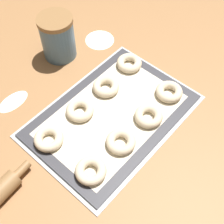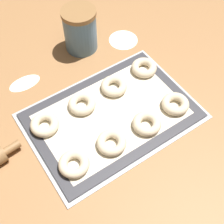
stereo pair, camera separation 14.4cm
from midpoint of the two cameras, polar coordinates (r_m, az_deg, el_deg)
name	(u,v)px [view 1 (the left image)]	position (r m, az deg, el deg)	size (l,w,h in m)	color
ground_plane	(110,115)	(1.01, -4.43, -0.99)	(2.80, 2.80, 0.00)	olive
baking_tray	(112,116)	(1.00, -4.08, -1.11)	(0.53, 0.37, 0.01)	#B2B5BA
baking_mat	(112,115)	(1.00, -4.10, -0.94)	(0.51, 0.35, 0.00)	#333338
bagel_front_far_left	(91,171)	(0.89, -8.58, -11.12)	(0.09, 0.09, 0.03)	beige
bagel_front_mid_left	(121,142)	(0.92, -2.80, -5.93)	(0.09, 0.09, 0.03)	beige
bagel_front_mid_right	(149,116)	(0.97, 2.56, -1.19)	(0.09, 0.09, 0.03)	beige
bagel_front_far_right	(169,92)	(1.04, 6.57, 3.29)	(0.09, 0.09, 0.03)	beige
bagel_back_far_left	(49,139)	(0.96, -15.72, -5.19)	(0.09, 0.09, 0.03)	beige
bagel_back_mid_left	(80,110)	(1.00, -9.97, -0.11)	(0.09, 0.09, 0.03)	beige
bagel_back_mid_right	(106,87)	(1.05, -5.03, 4.27)	(0.09, 0.09, 0.03)	beige
bagel_back_far_right	(129,63)	(1.12, -0.52, 8.58)	(0.09, 0.09, 0.03)	beige
flour_canister	(58,37)	(1.16, -13.51, 12.88)	(0.12, 0.12, 0.16)	slate
flour_patch_near	(100,40)	(1.24, -5.64, 12.74)	(0.11, 0.11, 0.00)	white
flour_patch_far	(13,101)	(1.11, -21.23, 1.45)	(0.11, 0.06, 0.00)	white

